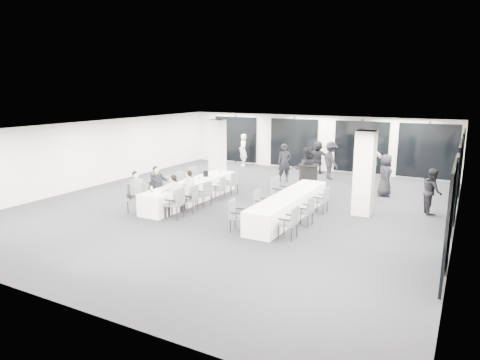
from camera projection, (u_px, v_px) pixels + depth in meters
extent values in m
cube|color=black|center=(238.00, 206.00, 15.44)|extent=(14.00, 16.00, 0.02)
cube|color=silver|center=(238.00, 127.00, 14.85)|extent=(14.00, 16.00, 0.02)
cube|color=silver|center=(95.00, 153.00, 18.41)|extent=(0.02, 16.00, 2.80)
cube|color=silver|center=(459.00, 189.00, 11.88)|extent=(0.02, 16.00, 2.80)
cube|color=silver|center=(312.00, 143.00, 22.04)|extent=(14.00, 0.02, 2.80)
cube|color=silver|center=(39.00, 232.00, 8.25)|extent=(14.00, 0.02, 2.80)
cube|color=black|center=(312.00, 144.00, 21.99)|extent=(13.60, 0.06, 2.50)
cube|color=black|center=(457.00, 183.00, 12.79)|extent=(0.06, 14.00, 2.50)
cube|color=silver|center=(217.00, 151.00, 19.20)|extent=(0.60, 0.60, 2.80)
cube|color=silver|center=(364.00, 173.00, 14.05)|extent=(0.60, 0.60, 2.80)
cube|color=white|center=(191.00, 191.00, 15.92)|extent=(0.90, 5.00, 0.75)
cube|color=white|center=(289.00, 206.00, 13.97)|extent=(0.90, 5.00, 0.75)
cylinder|color=black|center=(308.00, 179.00, 17.21)|extent=(0.73, 0.73, 1.14)
cylinder|color=black|center=(309.00, 165.00, 17.09)|extent=(0.83, 0.83, 0.02)
cube|color=#525459|center=(137.00, 199.00, 14.41)|extent=(0.52, 0.54, 0.09)
cube|color=#525459|center=(131.00, 190.00, 14.47)|extent=(0.09, 0.49, 0.49)
cylinder|color=black|center=(137.00, 204.00, 14.75)|extent=(0.04, 0.04, 0.44)
cylinder|color=black|center=(128.00, 207.00, 14.39)|extent=(0.04, 0.04, 0.44)
cylinder|color=black|center=(146.00, 206.00, 14.53)|extent=(0.04, 0.04, 0.44)
cylinder|color=black|center=(137.00, 209.00, 14.18)|extent=(0.04, 0.04, 0.44)
cube|color=black|center=(142.00, 192.00, 14.59)|extent=(0.36, 0.06, 0.04)
cube|color=black|center=(131.00, 196.00, 14.15)|extent=(0.36, 0.06, 0.04)
cube|color=#525459|center=(157.00, 194.00, 15.32)|extent=(0.47, 0.49, 0.08)
cube|color=#525459|center=(152.00, 187.00, 15.35)|extent=(0.09, 0.44, 0.44)
cylinder|color=black|center=(156.00, 199.00, 15.62)|extent=(0.03, 0.03, 0.39)
cylinder|color=black|center=(150.00, 201.00, 15.28)|extent=(0.03, 0.03, 0.39)
cylinder|color=black|center=(164.00, 200.00, 15.47)|extent=(0.03, 0.03, 0.39)
cylinder|color=black|center=(158.00, 202.00, 15.13)|extent=(0.03, 0.03, 0.39)
cube|color=black|center=(160.00, 188.00, 15.50)|extent=(0.32, 0.06, 0.04)
cube|color=black|center=(153.00, 191.00, 15.08)|extent=(0.32, 0.06, 0.04)
cube|color=#525459|center=(172.00, 189.00, 16.09)|extent=(0.52, 0.53, 0.07)
cube|color=#525459|center=(167.00, 182.00, 16.10)|extent=(0.15, 0.43, 0.43)
cylinder|color=black|center=(170.00, 194.00, 16.37)|extent=(0.03, 0.03, 0.38)
cylinder|color=black|center=(166.00, 196.00, 16.01)|extent=(0.03, 0.03, 0.38)
cylinder|color=black|center=(179.00, 194.00, 16.27)|extent=(0.03, 0.03, 0.38)
cylinder|color=black|center=(175.00, 197.00, 15.91)|extent=(0.03, 0.03, 0.38)
cube|color=black|center=(174.00, 184.00, 16.28)|extent=(0.32, 0.10, 0.04)
cube|color=black|center=(169.00, 186.00, 15.84)|extent=(0.32, 0.10, 0.04)
cube|color=#525459|center=(184.00, 185.00, 16.76)|extent=(0.46, 0.48, 0.08)
cube|color=#525459|center=(179.00, 178.00, 16.80)|extent=(0.06, 0.45, 0.45)
cylinder|color=black|center=(183.00, 189.00, 17.07)|extent=(0.04, 0.04, 0.40)
cylinder|color=black|center=(177.00, 191.00, 16.73)|extent=(0.04, 0.04, 0.40)
cylinder|color=black|center=(191.00, 190.00, 16.89)|extent=(0.04, 0.04, 0.40)
cylinder|color=black|center=(186.00, 192.00, 16.55)|extent=(0.04, 0.04, 0.40)
cube|color=black|center=(188.00, 179.00, 16.94)|extent=(0.33, 0.04, 0.04)
cube|color=black|center=(180.00, 182.00, 16.51)|extent=(0.33, 0.04, 0.04)
cube|color=#525459|center=(197.00, 180.00, 17.52)|extent=(0.53, 0.55, 0.08)
cube|color=#525459|center=(193.00, 173.00, 17.59)|extent=(0.12, 0.48, 0.47)
cylinder|color=black|center=(197.00, 184.00, 17.86)|extent=(0.04, 0.04, 0.42)
cylinder|color=black|center=(190.00, 186.00, 17.53)|extent=(0.04, 0.04, 0.42)
cylinder|color=black|center=(204.00, 186.00, 17.62)|extent=(0.04, 0.04, 0.42)
cylinder|color=black|center=(198.00, 188.00, 17.30)|extent=(0.04, 0.04, 0.42)
cube|color=black|center=(201.00, 175.00, 17.69)|extent=(0.35, 0.08, 0.04)
cube|color=black|center=(193.00, 177.00, 17.28)|extent=(0.35, 0.08, 0.04)
cube|color=#525459|center=(174.00, 204.00, 13.78)|extent=(0.55, 0.57, 0.09)
cube|color=#525459|center=(180.00, 196.00, 13.64)|extent=(0.12, 0.50, 0.50)
cylinder|color=black|center=(177.00, 214.00, 13.56)|extent=(0.04, 0.04, 0.44)
cylinder|color=black|center=(183.00, 211.00, 13.96)|extent=(0.04, 0.04, 0.44)
cylinder|color=black|center=(165.00, 213.00, 13.72)|extent=(0.04, 0.04, 0.44)
cylinder|color=black|center=(172.00, 209.00, 14.11)|extent=(0.04, 0.04, 0.44)
cube|color=black|center=(170.00, 200.00, 13.50)|extent=(0.37, 0.09, 0.04)
cube|color=black|center=(178.00, 196.00, 13.99)|extent=(0.37, 0.09, 0.04)
cube|color=#525459|center=(190.00, 199.00, 14.54)|extent=(0.53, 0.55, 0.08)
cube|color=#525459|center=(195.00, 192.00, 14.43)|extent=(0.14, 0.45, 0.45)
cylinder|color=black|center=(193.00, 208.00, 14.35)|extent=(0.04, 0.04, 0.40)
cylinder|color=black|center=(197.00, 205.00, 14.72)|extent=(0.04, 0.04, 0.40)
cylinder|color=black|center=(182.00, 207.00, 14.47)|extent=(0.04, 0.04, 0.40)
cylinder|color=black|center=(187.00, 204.00, 14.83)|extent=(0.04, 0.04, 0.40)
cube|color=black|center=(187.00, 196.00, 14.28)|extent=(0.33, 0.10, 0.04)
cube|color=black|center=(192.00, 193.00, 14.74)|extent=(0.33, 0.10, 0.04)
cube|color=#525459|center=(203.00, 194.00, 15.26)|extent=(0.49, 0.50, 0.08)
cube|color=#525459|center=(208.00, 188.00, 15.09)|extent=(0.10, 0.44, 0.44)
cylinder|color=black|center=(204.00, 203.00, 15.05)|extent=(0.03, 0.03, 0.39)
cylinder|color=black|center=(211.00, 200.00, 15.36)|extent=(0.03, 0.03, 0.39)
cylinder|color=black|center=(196.00, 201.00, 15.26)|extent=(0.03, 0.03, 0.39)
cylinder|color=black|center=(203.00, 199.00, 15.57)|extent=(0.03, 0.03, 0.39)
cube|color=black|center=(199.00, 191.00, 15.04)|extent=(0.33, 0.07, 0.04)
cube|color=black|center=(207.00, 189.00, 15.42)|extent=(0.33, 0.07, 0.04)
cube|color=#525459|center=(218.00, 189.00, 16.14)|extent=(0.46, 0.48, 0.07)
cube|color=#525459|center=(223.00, 183.00, 16.01)|extent=(0.10, 0.42, 0.42)
cylinder|color=black|center=(220.00, 196.00, 15.95)|extent=(0.03, 0.03, 0.37)
cylinder|color=black|center=(224.00, 194.00, 16.28)|extent=(0.03, 0.03, 0.37)
cylinder|color=black|center=(212.00, 196.00, 16.09)|extent=(0.03, 0.03, 0.37)
cylinder|color=black|center=(216.00, 193.00, 16.42)|extent=(0.03, 0.03, 0.37)
cube|color=black|center=(215.00, 186.00, 15.90)|extent=(0.31, 0.07, 0.04)
cube|color=black|center=(220.00, 184.00, 16.31)|extent=(0.31, 0.07, 0.04)
cube|color=#525459|center=(231.00, 184.00, 16.99)|extent=(0.52, 0.53, 0.08)
cube|color=#525459|center=(235.00, 178.00, 16.80)|extent=(0.14, 0.44, 0.43)
cylinder|color=black|center=(231.00, 191.00, 16.77)|extent=(0.03, 0.03, 0.39)
cylinder|color=black|center=(238.00, 189.00, 17.06)|extent=(0.03, 0.03, 0.39)
cylinder|color=black|center=(224.00, 190.00, 17.01)|extent=(0.03, 0.03, 0.39)
cylinder|color=black|center=(230.00, 188.00, 17.29)|extent=(0.03, 0.03, 0.39)
cube|color=black|center=(227.00, 181.00, 16.77)|extent=(0.32, 0.10, 0.04)
cube|color=black|center=(235.00, 179.00, 17.13)|extent=(0.32, 0.10, 0.04)
cube|color=#525459|center=(239.00, 217.00, 12.55)|extent=(0.53, 0.54, 0.08)
cube|color=#525459|center=(232.00, 207.00, 12.56)|extent=(0.13, 0.46, 0.46)
cylinder|color=black|center=(235.00, 222.00, 12.85)|extent=(0.04, 0.04, 0.41)
cylinder|color=black|center=(230.00, 226.00, 12.48)|extent=(0.04, 0.04, 0.41)
cylinder|color=black|center=(248.00, 223.00, 12.72)|extent=(0.04, 0.04, 0.41)
cylinder|color=black|center=(243.00, 227.00, 12.35)|extent=(0.04, 0.04, 0.41)
cube|color=black|center=(242.00, 209.00, 12.74)|extent=(0.34, 0.09, 0.04)
cube|color=black|center=(236.00, 213.00, 12.28)|extent=(0.34, 0.09, 0.04)
cube|color=#525459|center=(263.00, 205.00, 13.94)|extent=(0.44, 0.46, 0.07)
cube|color=#525459|center=(257.00, 196.00, 13.98)|extent=(0.06, 0.43, 0.43)
cylinder|color=black|center=(260.00, 209.00, 14.23)|extent=(0.03, 0.03, 0.38)
cylinder|color=black|center=(255.00, 212.00, 13.91)|extent=(0.03, 0.03, 0.38)
cylinder|color=black|center=(270.00, 211.00, 14.06)|extent=(0.03, 0.03, 0.38)
cylinder|color=black|center=(265.00, 214.00, 13.74)|extent=(0.03, 0.03, 0.38)
cube|color=black|center=(265.00, 198.00, 14.11)|extent=(0.32, 0.04, 0.04)
cube|color=black|center=(260.00, 202.00, 13.70)|extent=(0.32, 0.04, 0.04)
cube|color=#525459|center=(281.00, 193.00, 15.22)|extent=(0.58, 0.60, 0.09)
cube|color=#525459|center=(275.00, 184.00, 15.30)|extent=(0.14, 0.51, 0.50)
cylinder|color=black|center=(279.00, 198.00, 15.58)|extent=(0.04, 0.04, 0.45)
cylinder|color=black|center=(272.00, 200.00, 15.24)|extent=(0.04, 0.04, 0.45)
cylinder|color=black|center=(289.00, 200.00, 15.32)|extent=(0.04, 0.04, 0.45)
cylinder|color=black|center=(283.00, 202.00, 14.98)|extent=(0.04, 0.04, 0.45)
cube|color=black|center=(285.00, 186.00, 15.40)|extent=(0.37, 0.10, 0.04)
cube|color=black|center=(277.00, 189.00, 14.97)|extent=(0.37, 0.10, 0.04)
cube|color=#525459|center=(288.00, 223.00, 11.93)|extent=(0.46, 0.48, 0.08)
cube|color=#525459|center=(295.00, 215.00, 11.78)|extent=(0.06, 0.45, 0.45)
cylinder|color=black|center=(291.00, 235.00, 11.72)|extent=(0.04, 0.04, 0.40)
cylinder|color=black|center=(297.00, 231.00, 12.06)|extent=(0.04, 0.04, 0.40)
cylinder|color=black|center=(278.00, 232.00, 11.91)|extent=(0.04, 0.04, 0.40)
cylinder|color=black|center=(284.00, 228.00, 12.25)|extent=(0.04, 0.04, 0.40)
cube|color=black|center=(284.00, 220.00, 11.69)|extent=(0.34, 0.04, 0.04)
cube|color=black|center=(291.00, 215.00, 12.11)|extent=(0.34, 0.04, 0.04)
cube|color=#525459|center=(304.00, 212.00, 13.09)|extent=(0.46, 0.48, 0.08)
cube|color=#525459|center=(311.00, 204.00, 12.94)|extent=(0.07, 0.44, 0.44)
cylinder|color=black|center=(308.00, 222.00, 12.89)|extent=(0.03, 0.03, 0.39)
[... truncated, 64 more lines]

